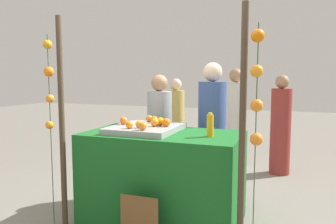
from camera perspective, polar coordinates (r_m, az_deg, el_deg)
The scene contains 23 objects.
ground_plane at distance 3.79m, azimuth -0.84°, elevation -17.68°, with size 24.00×24.00×0.00m, color gray.
stall_counter at distance 3.63m, azimuth -0.85°, elevation -10.85°, with size 1.61×0.90×0.94m, color #196023.
orange_tray at distance 3.61m, azimuth -3.80°, elevation -2.77°, with size 0.67×0.76×0.06m, color #9EA0A5.
orange_0 at distance 3.53m, azimuth -0.31°, elevation -1.77°, with size 0.09×0.09×0.09m, color orange.
orange_1 at distance 3.58m, azimuth -1.33°, elevation -1.61°, with size 0.09×0.09×0.09m, color orange.
orange_2 at distance 3.30m, azimuth -4.26°, elevation -2.36°, with size 0.08×0.08×0.08m, color orange.
orange_3 at distance 3.53m, azimuth -2.30°, elevation -1.75°, with size 0.09×0.09×0.09m, color orange.
orange_4 at distance 3.90m, azimuth -3.19°, elevation -1.08°, with size 0.08×0.08×0.08m, color orange.
orange_5 at distance 3.42m, azimuth -6.53°, elevation -2.16°, with size 0.08×0.08×0.08m, color orange.
orange_6 at distance 3.71m, azimuth -7.48°, elevation -1.45°, with size 0.08×0.08×0.08m, color orange.
orange_7 at distance 3.79m, azimuth -2.35°, elevation -1.27°, with size 0.08×0.08×0.08m, color orange.
orange_8 at distance 3.44m, azimuth -4.85°, elevation -2.07°, with size 0.08×0.08×0.08m, color orange.
juice_bottle at distance 3.29m, azimuth 7.10°, elevation -2.24°, with size 0.07×0.07×0.24m.
chalkboard_sign at distance 3.18m, azimuth -4.79°, elevation -18.07°, with size 0.36×0.03×0.49m.
vendor_left at distance 4.34m, azimuth -1.42°, elevation -4.65°, with size 0.31×0.31×1.54m.
vendor_right at distance 4.17m, azimuth 7.38°, elevation -4.22°, with size 0.34×0.34×1.69m.
crowd_person_0 at distance 5.78m, azimuth 1.29°, elevation -2.21°, with size 0.30×0.30×1.48m.
crowd_person_1 at distance 5.53m, azimuth 18.41°, elevation -2.61°, with size 0.31×0.31×1.54m.
crowd_person_2 at distance 5.62m, azimuth 11.22°, elevation -1.80°, with size 0.33×0.33×1.64m.
canopy_post_left at distance 3.52m, azimuth -17.42°, elevation -1.96°, with size 0.06×0.06×2.11m, color #473828.
canopy_post_right at distance 2.81m, azimuth 12.39°, elevation -3.85°, with size 0.06×0.06×2.11m, color #473828.
garland_strand_left at distance 3.58m, azimuth -19.39°, elevation 4.64°, with size 0.10×0.10×1.94m.
garland_strand_right at distance 2.71m, azimuth 14.73°, elevation 3.72°, with size 0.11×0.11×1.94m.
Camera 1 is at (1.28, -3.22, 1.54)m, focal length 36.23 mm.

